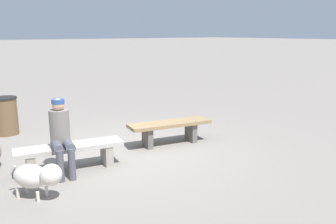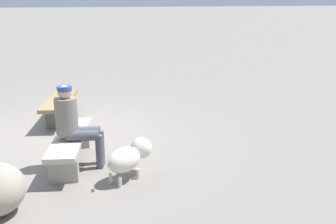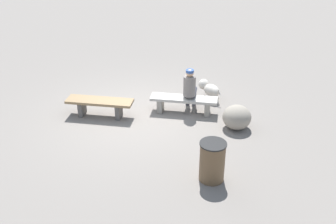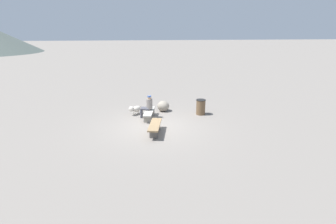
{
  "view_description": "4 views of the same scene",
  "coord_description": "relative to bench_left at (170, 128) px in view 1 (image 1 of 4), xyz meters",
  "views": [
    {
      "loc": [
        3.29,
        5.58,
        2.23
      ],
      "look_at": [
        -1.23,
        -0.44,
        0.53
      ],
      "focal_mm": 38.15,
      "sensor_mm": 36.0,
      "label": 1
    },
    {
      "loc": [
        6.68,
        0.09,
        2.35
      ],
      "look_at": [
        1.16,
        1.68,
        0.63
      ],
      "focal_mm": 40.9,
      "sensor_mm": 36.0,
      "label": 2
    },
    {
      "loc": [
        0.42,
        -8.98,
        4.87
      ],
      "look_at": [
        0.78,
        -0.96,
        0.61
      ],
      "focal_mm": 42.35,
      "sensor_mm": 36.0,
      "label": 3
    },
    {
      "loc": [
        -11.84,
        0.92,
        4.49
      ],
      "look_at": [
        0.93,
        -0.79,
        0.41
      ],
      "focal_mm": 27.97,
      "sensor_mm": 36.0,
      "label": 4
    }
  ],
  "objects": [
    {
      "name": "ground",
      "position": [
        0.91,
        -0.05,
        -0.37
      ],
      "size": [
        210.0,
        210.0,
        0.06
      ],
      "primitive_type": "cube",
      "color": "gray"
    },
    {
      "name": "bench_left",
      "position": [
        0.0,
        0.0,
        0.0
      ],
      "size": [
        1.75,
        0.79,
        0.46
      ],
      "rotation": [
        0.0,
        0.0,
        -0.2
      ],
      "color": "#605B56",
      "rests_on": "ground"
    },
    {
      "name": "bench_right",
      "position": [
        2.15,
        0.12,
        -0.04
      ],
      "size": [
        1.77,
        0.75,
        0.42
      ],
      "rotation": [
        0.0,
        0.0,
        -0.2
      ],
      "color": "gray",
      "rests_on": "ground"
    },
    {
      "name": "seated_person",
      "position": [
        2.3,
        0.19,
        0.34
      ],
      "size": [
        0.41,
        0.66,
        1.21
      ],
      "rotation": [
        0.0,
        0.0,
        -0.21
      ],
      "color": "slate",
      "rests_on": "ground"
    },
    {
      "name": "dog",
      "position": [
        2.91,
        0.85,
        -0.02
      ],
      "size": [
        0.62,
        0.73,
        0.52
      ],
      "rotation": [
        0.0,
        0.0,
        2.16
      ],
      "color": "beige",
      "rests_on": "ground"
    },
    {
      "name": "trash_bin",
      "position": [
        2.47,
        -2.74,
        0.08
      ],
      "size": [
        0.53,
        0.53,
        0.84
      ],
      "color": "brown",
      "rests_on": "ground"
    }
  ]
}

